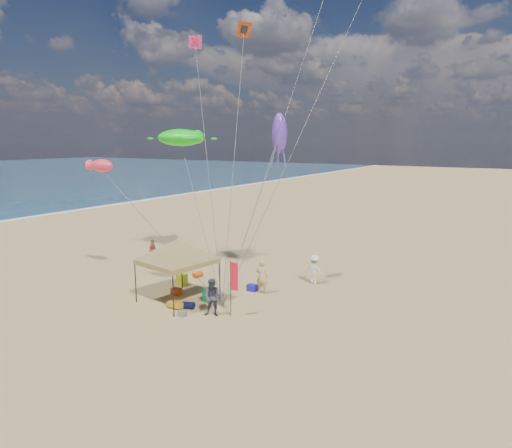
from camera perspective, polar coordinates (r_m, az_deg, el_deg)
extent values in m
plane|color=tan|center=(23.29, -3.95, -10.88)|extent=(280.00, 280.00, 0.00)
cylinder|color=black|center=(26.77, -9.28, -5.78)|extent=(0.06, 0.06, 2.09)
cylinder|color=black|center=(24.53, -4.56, -7.18)|extent=(0.06, 0.06, 2.09)
cylinder|color=black|center=(24.99, -14.84, -7.18)|extent=(0.06, 0.06, 2.09)
cylinder|color=black|center=(22.57, -10.31, -8.90)|extent=(0.06, 0.06, 2.09)
cube|color=olive|center=(24.34, -9.83, -4.59)|extent=(3.71, 3.71, 0.25)
pyramid|color=olive|center=(24.07, -9.92, -1.90)|extent=(6.24, 6.24, 1.04)
cylinder|color=black|center=(22.25, -3.19, -8.09)|extent=(0.04, 0.04, 2.78)
cube|color=red|center=(21.96, -2.75, -6.59)|extent=(0.41, 0.06, 1.39)
cube|color=#B8440E|center=(25.92, -9.94, -8.33)|extent=(0.54, 0.38, 0.38)
cube|color=#1915AA|center=(26.17, -0.48, -7.98)|extent=(0.54, 0.38, 0.38)
cylinder|color=#0B0C33|center=(23.78, -8.41, -10.04)|extent=(0.69, 0.54, 0.36)
cylinder|color=#C5470A|center=(28.90, -7.29, -6.30)|extent=(0.54, 0.69, 0.36)
cube|color=#16793C|center=(24.68, -5.97, -8.80)|extent=(0.50, 0.50, 0.70)
cube|color=yellow|center=(27.43, -9.27, -6.90)|extent=(0.50, 0.50, 0.70)
cube|color=slate|center=(22.88, -9.19, -11.01)|extent=(0.34, 0.30, 0.28)
cube|color=#C38615|center=(23.96, -9.97, -9.88)|extent=(0.90, 0.50, 0.24)
imported|color=tan|center=(25.58, 0.75, -6.60)|extent=(0.76, 0.56, 1.93)
imported|color=#333746|center=(22.46, -5.42, -9.16)|extent=(1.12, 1.02, 1.88)
imported|color=silver|center=(27.44, 7.31, -5.68)|extent=(1.15, 0.67, 1.76)
imported|color=#B44A45|center=(33.43, -12.82, -3.16)|extent=(0.57, 0.94, 1.50)
ellipsoid|color=#0CF613|center=(31.92, -9.39, 10.62)|extent=(3.60, 2.95, 1.15)
ellipsoid|color=#F93451|center=(28.05, -18.74, 6.95)|extent=(1.72, 0.93, 0.75)
ellipsoid|color=#5B33B4|center=(25.98, 2.96, 11.29)|extent=(1.10, 1.10, 2.25)
cube|color=#E630A1|center=(39.27, -7.62, 21.65)|extent=(1.09, 1.02, 0.95)
cube|color=#AA340E|center=(34.78, -1.51, 23.17)|extent=(0.90, 1.17, 0.98)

